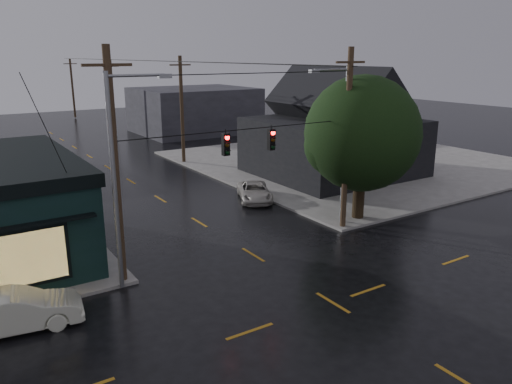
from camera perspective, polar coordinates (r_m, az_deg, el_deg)
ground_plane at (r=21.01m, az=8.76°, el=-12.39°), size 160.00×160.00×0.00m
sidewalk_ne at (r=47.87m, az=10.83°, el=3.53°), size 28.00×28.00×0.15m
ne_building at (r=41.61m, az=8.97°, el=7.99°), size 12.60×11.60×8.75m
corner_tree at (r=29.97m, az=12.04°, el=6.52°), size 6.81×6.81×8.54m
utility_pole_nw at (r=23.23m, az=-14.86°, el=-9.92°), size 2.00×0.32×10.15m
utility_pole_ne at (r=29.46m, az=9.85°, el=-4.11°), size 2.00×0.32×10.15m
utility_pole_far_a at (r=46.88m, az=-8.23°, el=3.30°), size 2.00×0.32×9.65m
utility_pole_far_b at (r=65.30m, az=-15.74°, el=6.30°), size 2.00×0.32×9.15m
utility_pole_far_c at (r=84.44m, az=-19.94°, el=7.92°), size 2.00×0.32×9.15m
span_signal_assembly at (r=24.19m, az=-0.81°, el=5.81°), size 13.00×0.48×1.23m
streetlight_nw at (r=22.54m, az=-15.01°, el=-10.74°), size 5.40×0.30×9.15m
streetlight_ne at (r=30.26m, az=9.65°, el=-3.56°), size 5.40×0.30×9.15m
bg_building_east at (r=65.65m, az=-7.10°, el=9.27°), size 14.00×12.00×5.60m
sedan_cream at (r=20.55m, az=-25.72°, el=-12.18°), size 4.76×2.26×1.51m
suv_silver at (r=34.35m, az=-0.16°, el=0.04°), size 3.71×4.87×1.23m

